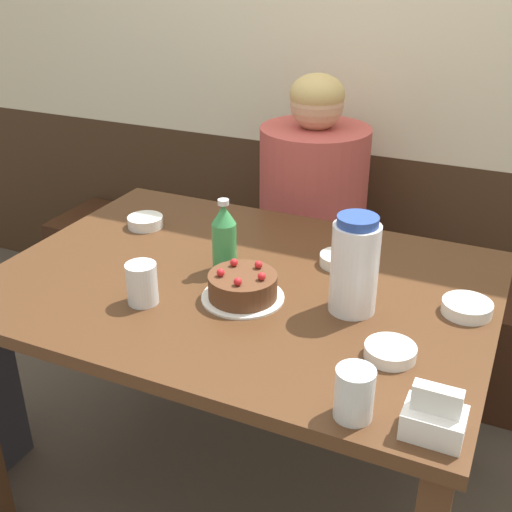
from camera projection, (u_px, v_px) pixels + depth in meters
name	position (u px, v px, depth m)	size (l,w,h in m)	color
ground_plane	(244.00, 490.00, 2.03)	(12.00, 12.00, 0.00)	#4C4238
back_wall	(366.00, 36.00, 2.33)	(4.80, 0.04, 2.50)	#3D2819
bench_seat	(332.00, 309.00, 2.62)	(2.62, 0.38, 0.42)	#381E11
dining_table	(242.00, 309.00, 1.74)	(1.30, 0.94, 0.76)	#4C2D19
birthday_cake	(243.00, 287.00, 1.59)	(0.21, 0.21, 0.09)	white
water_pitcher	(355.00, 266.00, 1.51)	(0.11, 0.11, 0.24)	white
soju_bottle	(224.00, 238.00, 1.70)	(0.07, 0.07, 0.21)	#388E4C
napkin_holder	(434.00, 418.00, 1.15)	(0.11, 0.08, 0.11)	white
bowl_soup_white	(145.00, 222.00, 2.00)	(0.11, 0.11, 0.03)	white
bowl_rice_small	(340.00, 260.00, 1.77)	(0.11, 0.11, 0.03)	white
bowl_side_dish	(390.00, 352.00, 1.37)	(0.11, 0.11, 0.03)	white
bowl_sauce_shallow	(467.00, 308.00, 1.54)	(0.12, 0.12, 0.03)	white
glass_water_tall	(142.00, 284.00, 1.57)	(0.08, 0.08, 0.10)	silver
glass_tumbler_short	(354.00, 393.00, 1.19)	(0.08, 0.08, 0.10)	silver
person_pale_blue_shirt	(311.00, 233.00, 2.39)	(0.39, 0.39, 1.17)	#33333D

